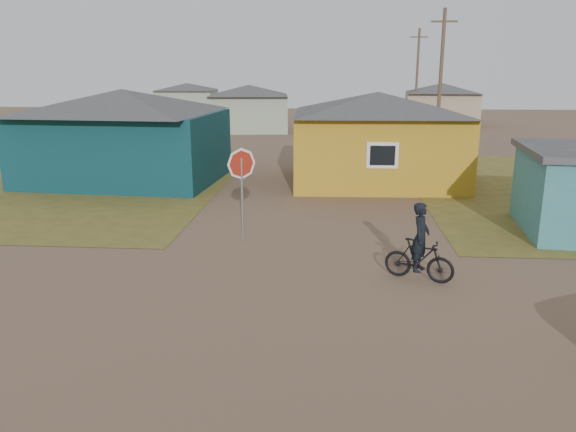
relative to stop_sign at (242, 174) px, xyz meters
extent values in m
plane|color=brown|center=(1.96, -4.94, -1.98)|extent=(120.00, 120.00, 0.00)
cube|color=olive|center=(-12.04, 8.06, -1.97)|extent=(20.00, 18.00, 0.00)
cube|color=#092D33|center=(-6.54, 8.56, -0.48)|extent=(8.40, 6.54, 3.00)
pyramid|color=#39393C|center=(-6.54, 8.56, 1.52)|extent=(8.93, 7.08, 1.00)
cube|color=#B7871C|center=(4.46, 9.06, -0.48)|extent=(7.21, 6.24, 3.00)
pyramid|color=#39393C|center=(4.46, 9.06, 1.47)|extent=(7.72, 6.76, 0.90)
cube|color=silver|center=(4.46, 6.03, -0.33)|extent=(1.20, 0.06, 1.00)
cube|color=black|center=(4.46, 6.00, -0.33)|extent=(0.95, 0.04, 0.75)
cube|color=gray|center=(-4.04, 29.06, -0.58)|extent=(6.49, 5.60, 2.80)
pyramid|color=#39393C|center=(-4.04, 29.06, 1.22)|extent=(7.04, 6.15, 0.80)
cube|color=tan|center=(11.96, 35.06, -0.58)|extent=(6.41, 5.50, 2.80)
pyramid|color=#39393C|center=(11.96, 35.06, 1.22)|extent=(6.95, 6.05, 0.80)
cube|color=gray|center=(-12.04, 41.06, -0.63)|extent=(5.75, 5.28, 2.70)
pyramid|color=#39393C|center=(-12.04, 41.06, 1.07)|extent=(6.28, 5.81, 0.70)
cylinder|color=brown|center=(8.46, 17.06, 2.02)|extent=(0.20, 0.20, 8.00)
cube|color=brown|center=(8.46, 17.06, 5.32)|extent=(1.40, 0.10, 0.10)
cylinder|color=brown|center=(9.46, 33.06, 2.02)|extent=(0.20, 0.20, 8.00)
cube|color=brown|center=(9.46, 33.06, 5.32)|extent=(1.40, 0.10, 0.10)
cylinder|color=gray|center=(0.00, 0.00, -0.76)|extent=(0.07, 0.07, 2.44)
imported|color=black|center=(4.63, -2.71, -1.48)|extent=(1.71, 1.09, 1.00)
imported|color=black|center=(4.63, -2.71, -0.92)|extent=(0.60, 0.71, 1.64)
camera|label=1|loc=(2.51, -15.42, 2.90)|focal=35.00mm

